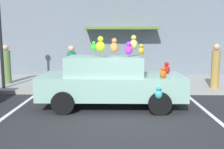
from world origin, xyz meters
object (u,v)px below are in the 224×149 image
object	(u,v)px
pedestrian_walking_past	(215,67)
pedestrian_by_lamp	(7,65)
pedestrian_near_shopfront	(72,68)
plush_covered_car	(110,80)
street_lamp_post	(0,29)
teddy_bear_on_sidewalk	(150,80)

from	to	relation	value
pedestrian_walking_past	pedestrian_by_lamp	bearing A→B (deg)	173.63
pedestrian_near_shopfront	plush_covered_car	bearing A→B (deg)	-51.85
plush_covered_car	street_lamp_post	size ratio (longest dim) A/B	1.17
plush_covered_car	pedestrian_by_lamp	distance (m)	5.43
teddy_bear_on_sidewalk	plush_covered_car	bearing A→B (deg)	-126.89
teddy_bear_on_sidewalk	pedestrian_walking_past	xyz separation A→B (m)	(2.53, 0.11, 0.50)
teddy_bear_on_sidewalk	street_lamp_post	xyz separation A→B (m)	(-5.71, 0.04, 1.95)
teddy_bear_on_sidewalk	street_lamp_post	bearing A→B (deg)	179.63
teddy_bear_on_sidewalk	pedestrian_walking_past	world-z (taller)	pedestrian_walking_past
plush_covered_car	pedestrian_walking_past	size ratio (longest dim) A/B	2.50
teddy_bear_on_sidewalk	pedestrian_by_lamp	size ratio (longest dim) A/B	0.42
street_lamp_post	pedestrian_near_shopfront	size ratio (longest dim) A/B	2.22
street_lamp_post	pedestrian_near_shopfront	world-z (taller)	street_lamp_post
pedestrian_near_shopfront	pedestrian_by_lamp	bearing A→B (deg)	159.53
pedestrian_by_lamp	plush_covered_car	bearing A→B (deg)	-34.05
street_lamp_post	pedestrian_near_shopfront	xyz separation A→B (m)	(2.71, -0.09, -1.49)
street_lamp_post	pedestrian_by_lamp	xyz separation A→B (m)	(-0.27, 1.02, -1.50)
plush_covered_car	pedestrian_near_shopfront	size ratio (longest dim) A/B	2.60
plush_covered_car	teddy_bear_on_sidewalk	size ratio (longest dim) A/B	6.27
pedestrian_walking_past	pedestrian_near_shopfront	bearing A→B (deg)	-178.31
plush_covered_car	pedestrian_near_shopfront	xyz separation A→B (m)	(-1.51, 1.92, 0.13)
street_lamp_post	pedestrian_by_lamp	world-z (taller)	street_lamp_post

